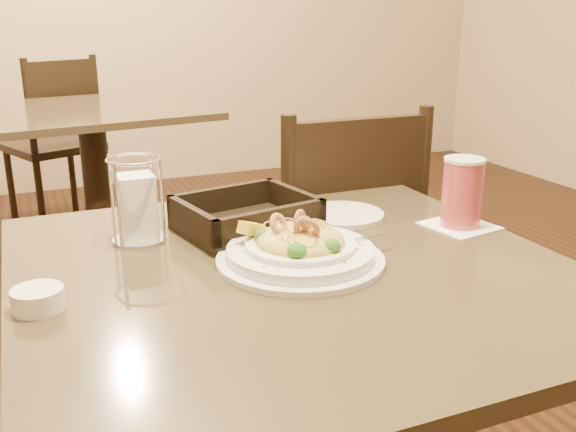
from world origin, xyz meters
name	(u,v)px	position (x,y,z in m)	size (l,w,h in m)	color
main_table	(292,386)	(0.00, 0.00, 0.51)	(0.90, 0.90, 0.74)	black
background_table	(95,160)	(-0.10, 2.00, 0.51)	(1.03, 1.03, 0.74)	black
dining_chair_near	(332,264)	(0.34, 0.51, 0.50)	(0.42, 0.42, 0.93)	black
dining_chair_far	(56,139)	(-0.22, 2.64, 0.50)	(0.55, 0.55, 0.93)	black
pasta_bowl	(300,249)	(0.01, 0.00, 0.77)	(0.32, 0.28, 0.09)	white
drink_glass	(462,193)	(0.38, 0.05, 0.81)	(0.14, 0.14, 0.14)	white
bread_basket	(246,219)	(-0.01, 0.20, 0.77)	(0.27, 0.24, 0.07)	black
napkin_caddy	(137,205)	(-0.21, 0.22, 0.81)	(0.10, 0.10, 0.16)	silver
side_plate	(343,215)	(0.20, 0.20, 0.75)	(0.17, 0.17, 0.01)	white
butter_ramekin	(38,299)	(-0.40, -0.01, 0.76)	(0.07, 0.07, 0.03)	white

